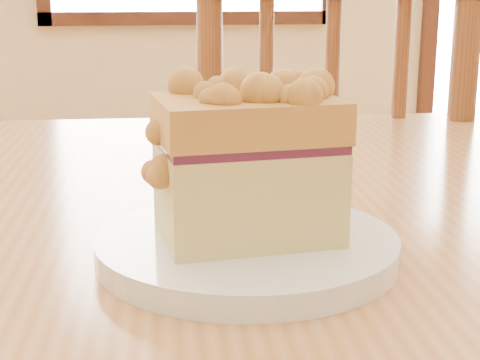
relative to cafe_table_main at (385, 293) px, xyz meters
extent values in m
cube|color=#39190F|center=(0.17, 3.87, 0.10)|extent=(1.76, 0.06, 0.08)
cube|color=#AD7743|center=(0.00, 0.00, 0.07)|extent=(1.35, 0.94, 0.04)
cube|color=brown|center=(0.14, 0.62, -0.18)|extent=(0.58, 0.58, 0.04)
cylinder|color=brown|center=(0.38, 0.72, -0.44)|extent=(0.04, 0.04, 0.46)
cylinder|color=brown|center=(0.05, 0.86, -0.44)|extent=(0.04, 0.04, 0.46)
cylinder|color=brown|center=(0.24, 0.37, 0.06)|extent=(0.04, 0.04, 0.49)
cylinder|color=brown|center=(-0.10, 0.50, 0.06)|extent=(0.04, 0.04, 0.49)
cylinder|color=brown|center=(0.16, 0.40, 0.05)|extent=(0.02, 0.02, 0.43)
cylinder|color=brown|center=(0.07, 0.43, 0.05)|extent=(0.02, 0.02, 0.43)
cylinder|color=brown|center=(-0.02, 0.47, 0.05)|extent=(0.02, 0.02, 0.43)
cylinder|color=white|center=(-0.15, -0.13, 0.10)|extent=(0.20, 0.20, 0.02)
cylinder|color=white|center=(-0.15, -0.13, 0.09)|extent=(0.14, 0.14, 0.01)
cube|color=tan|center=(-0.15, -0.13, 0.14)|extent=(0.12, 0.09, 0.06)
cube|color=#46142D|center=(-0.15, -0.13, 0.17)|extent=(0.12, 0.09, 0.01)
cube|color=#AE6E36|center=(-0.15, -0.13, 0.18)|extent=(0.12, 0.10, 0.03)
sphere|color=#AE6E36|center=(-0.17, -0.16, 0.20)|extent=(0.02, 0.02, 0.02)
sphere|color=#AE6E36|center=(-0.18, -0.13, 0.20)|extent=(0.01, 0.01, 0.01)
sphere|color=#AE6E36|center=(-0.13, -0.15, 0.20)|extent=(0.02, 0.02, 0.02)
sphere|color=#AE6E36|center=(-0.18, -0.13, 0.20)|extent=(0.02, 0.02, 0.02)
sphere|color=#AE6E36|center=(-0.14, -0.11, 0.20)|extent=(0.02, 0.02, 0.02)
sphere|color=#AE6E36|center=(-0.16, -0.15, 0.20)|extent=(0.02, 0.02, 0.02)
sphere|color=#AE6E36|center=(-0.17, -0.10, 0.20)|extent=(0.02, 0.02, 0.02)
sphere|color=#AE6E36|center=(-0.12, -0.12, 0.20)|extent=(0.02, 0.02, 0.02)
sphere|color=#AE6E36|center=(-0.14, -0.11, 0.20)|extent=(0.02, 0.02, 0.02)
sphere|color=#AE6E36|center=(-0.14, -0.13, 0.20)|extent=(0.03, 0.03, 0.03)
sphere|color=#AE6E36|center=(-0.13, -0.15, 0.20)|extent=(0.02, 0.02, 0.02)
sphere|color=#AE6E36|center=(-0.13, -0.10, 0.20)|extent=(0.02, 0.02, 0.02)
sphere|color=#AE6E36|center=(-0.13, -0.13, 0.20)|extent=(0.01, 0.01, 0.01)
sphere|color=#AE6E36|center=(-0.14, -0.13, 0.20)|extent=(0.01, 0.01, 0.01)
sphere|color=#AE6E36|center=(-0.11, -0.13, 0.20)|extent=(0.02, 0.02, 0.02)
sphere|color=#AE6E36|center=(-0.17, -0.16, 0.20)|extent=(0.01, 0.01, 0.01)
sphere|color=#AE6E36|center=(-0.13, -0.10, 0.20)|extent=(0.01, 0.01, 0.01)
sphere|color=#AE6E36|center=(-0.15, -0.14, 0.20)|extent=(0.02, 0.02, 0.02)
sphere|color=#AE6E36|center=(-0.13, -0.09, 0.20)|extent=(0.02, 0.02, 0.02)
sphere|color=#AE6E36|center=(-0.16, -0.12, 0.20)|extent=(0.02, 0.02, 0.02)
sphere|color=#AE6E36|center=(-0.20, -0.11, 0.15)|extent=(0.01, 0.01, 0.01)
sphere|color=#AE6E36|center=(-0.21, -0.15, 0.18)|extent=(0.01, 0.01, 0.01)
sphere|color=#AE6E36|center=(-0.21, -0.10, 0.15)|extent=(0.02, 0.02, 0.02)
sphere|color=#AE6E36|center=(-0.20, -0.16, 0.16)|extent=(0.02, 0.02, 0.02)
camera|label=1|loc=(-0.22, -0.59, 0.26)|focal=55.00mm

